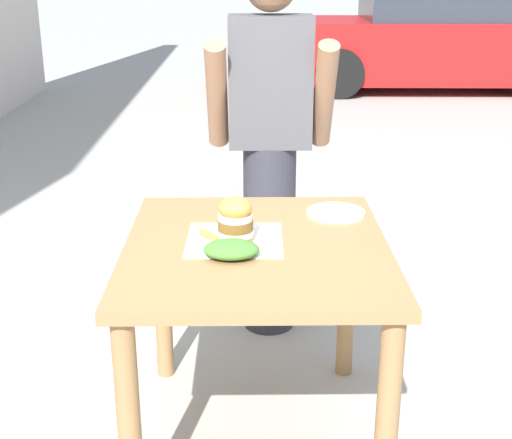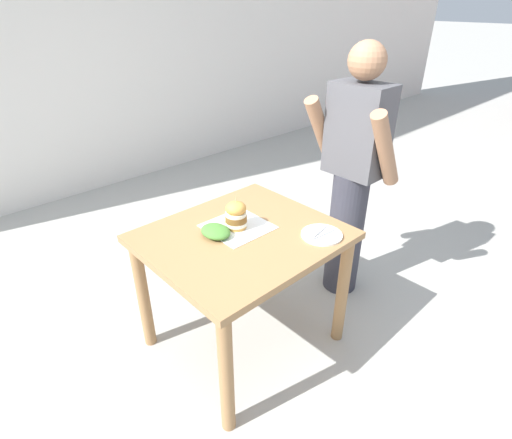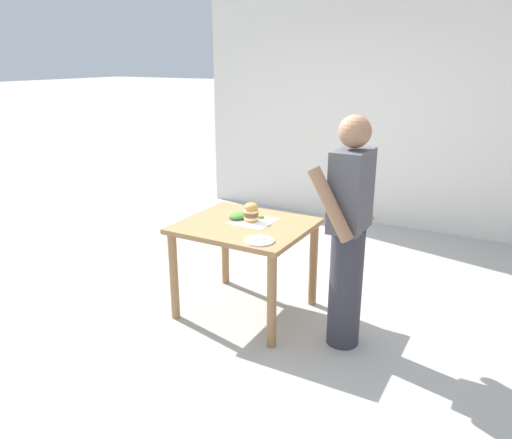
% 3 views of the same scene
% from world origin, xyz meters
% --- Properties ---
extents(ground_plane, '(80.00, 80.00, 0.00)m').
position_xyz_m(ground_plane, '(0.00, 0.00, 0.00)').
color(ground_plane, '#ADAAA3').
extents(patio_table, '(0.89, 1.01, 0.78)m').
position_xyz_m(patio_table, '(0.00, 0.00, 0.64)').
color(patio_table, '#9E7247').
rests_on(patio_table, ground).
extents(serving_paper, '(0.33, 0.33, 0.00)m').
position_xyz_m(serving_paper, '(-0.07, 0.03, 0.78)').
color(serving_paper, white).
rests_on(serving_paper, patio_table).
extents(sandwich, '(0.12, 0.12, 0.19)m').
position_xyz_m(sandwich, '(-0.07, 0.02, 0.86)').
color(sandwich, gold).
rests_on(sandwich, serving_paper).
extents(pickle_spear, '(0.08, 0.09, 0.02)m').
position_xyz_m(pickle_spear, '(-0.16, 0.03, 0.79)').
color(pickle_spear, '#8EA83D').
rests_on(pickle_spear, serving_paper).
extents(side_plate_with_forks, '(0.22, 0.22, 0.02)m').
position_xyz_m(side_plate_with_forks, '(0.30, 0.30, 0.78)').
color(side_plate_with_forks, white).
rests_on(side_plate_with_forks, patio_table).
extents(side_salad, '(0.18, 0.14, 0.05)m').
position_xyz_m(side_salad, '(-0.08, -0.12, 0.80)').
color(side_salad, '#477F33').
rests_on(side_salad, patio_table).
extents(diner_across_table, '(0.55, 0.35, 1.69)m').
position_xyz_m(diner_across_table, '(0.07, 0.88, 0.88)').
color(diner_across_table, '#33333D').
rests_on(diner_across_table, ground).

